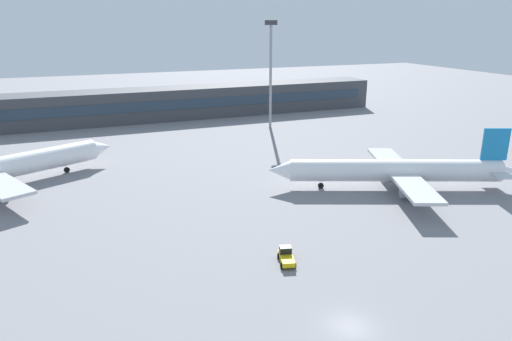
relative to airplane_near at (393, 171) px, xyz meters
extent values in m
plane|color=gray|center=(-28.01, 9.65, -3.26)|extent=(400.00, 400.00, 0.00)
cube|color=#3F4247|center=(-28.01, 76.04, 1.24)|extent=(141.61, 12.00, 9.00)
cube|color=#263847|center=(-28.01, 69.99, 1.69)|extent=(134.53, 0.16, 2.80)
cylinder|color=white|center=(0.26, -0.10, 0.04)|extent=(34.77, 17.15, 3.80)
cone|color=white|center=(-17.99, 7.36, 0.04)|extent=(5.24, 4.92, 3.61)
cone|color=white|center=(18.33, -7.50, 0.04)|extent=(4.53, 3.90, 2.66)
cube|color=#197FBF|center=(15.53, -6.35, 4.69)|extent=(4.21, 2.00, 5.50)
cube|color=silver|center=(15.81, -6.47, 0.24)|extent=(6.38, 10.32, 0.24)
cube|color=silver|center=(1.18, -0.48, -0.26)|extent=(15.80, 29.59, 0.50)
cylinder|color=gray|center=(3.45, 5.07, -1.67)|extent=(3.72, 3.06, 2.00)
cylinder|color=gray|center=(-1.09, -6.04, -1.67)|extent=(3.72, 3.06, 2.00)
cylinder|color=black|center=(-11.41, 4.67, -2.76)|extent=(1.08, 0.75, 1.00)
cylinder|color=black|center=(3.09, 1.55, -2.76)|extent=(1.08, 0.75, 1.00)
cylinder|color=black|center=(1.12, -3.27, -2.76)|extent=(1.08, 0.75, 1.00)
cone|color=white|center=(-45.38, 33.87, 0.21)|extent=(5.58, 5.29, 3.80)
cylinder|color=black|center=(-52.18, 30.75, -2.74)|extent=(1.13, 0.82, 1.05)
cube|color=yellow|center=(-28.32, -17.00, -2.61)|extent=(2.43, 3.87, 0.60)
cube|color=black|center=(-28.07, -16.14, -1.96)|extent=(1.65, 1.44, 0.90)
cylinder|color=black|center=(-27.24, -16.06, -2.91)|extent=(0.43, 0.74, 0.70)
cylinder|color=black|center=(-28.74, -15.64, -2.91)|extent=(0.43, 0.74, 0.70)
cylinder|color=black|center=(-27.90, -18.37, -2.91)|extent=(0.43, 0.74, 0.70)
cylinder|color=black|center=(-29.40, -17.95, -2.91)|extent=(0.43, 0.74, 0.70)
cylinder|color=gray|center=(0.15, 53.13, 10.13)|extent=(0.70, 0.70, 26.78)
cube|color=#333338|center=(0.15, 53.13, 24.12)|extent=(3.20, 0.80, 1.20)
camera|label=1|loc=(-50.46, -62.19, 24.45)|focal=32.89mm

